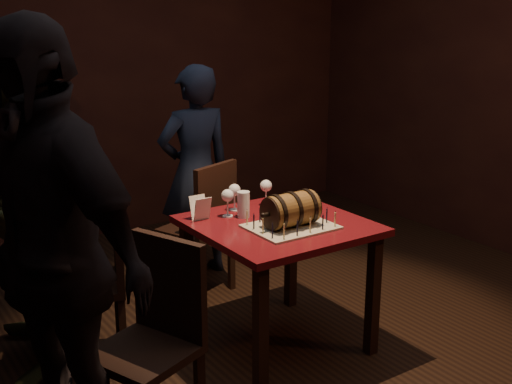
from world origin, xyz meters
TOP-DOWN VIEW (x-y plane):
  - room_shell at (0.00, 0.00)m, footprint 5.04×5.04m
  - pub_table at (0.08, 0.06)m, footprint 0.90×0.90m
  - cake_board at (0.08, -0.06)m, footprint 0.45×0.35m
  - barrel_cake at (0.08, -0.06)m, footprint 0.34×0.20m
  - birthday_candles at (0.08, -0.06)m, footprint 0.40×0.30m
  - wine_glass_left at (-0.10, 0.30)m, footprint 0.07×0.07m
  - wine_glass_mid at (-0.00, 0.38)m, footprint 0.07×0.07m
  - wine_glass_right at (0.21, 0.36)m, footprint 0.07×0.07m
  - pint_of_ale at (-0.03, 0.24)m, footprint 0.07×0.07m
  - menu_card at (-0.25, 0.34)m, footprint 0.10×0.05m
  - chair_back at (0.09, 0.90)m, footprint 0.52×0.52m
  - chair_left_rear at (-0.81, 0.46)m, footprint 0.51×0.51m
  - chair_left_front at (-0.86, -0.32)m, footprint 0.52×0.52m
  - person_back at (0.23, 1.28)m, footprint 0.58×0.40m
  - person_left_rear at (-1.21, 0.61)m, footprint 0.86×1.02m
  - person_left_front at (-1.27, -0.27)m, footprint 0.78×1.19m

SIDE VIEW (x-z plane):
  - chair_back at x=0.09m, z-range 0.06..0.99m
  - chair_left_rear at x=-0.81m, z-range 0.06..0.99m
  - chair_left_front at x=-0.86m, z-range 0.06..0.99m
  - pub_table at x=0.08m, z-range 0.27..1.02m
  - cake_board at x=0.08m, z-range 0.75..0.76m
  - person_back at x=0.23m, z-range 0.00..1.54m
  - birthday_candles at x=0.08m, z-range 0.76..0.85m
  - menu_card at x=-0.25m, z-range 0.75..0.88m
  - pint_of_ale at x=-0.03m, z-range 0.75..0.90m
  - barrel_cake at x=0.08m, z-range 0.75..0.95m
  - wine_glass_mid at x=0.00m, z-range 0.79..0.95m
  - wine_glass_left at x=-0.10m, z-range 0.79..0.95m
  - wine_glass_right at x=0.21m, z-range 0.79..0.95m
  - person_left_rear at x=-1.21m, z-range 0.00..1.84m
  - person_left_front at x=-1.27m, z-range 0.00..1.88m
  - room_shell at x=0.00m, z-range 0.00..2.80m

